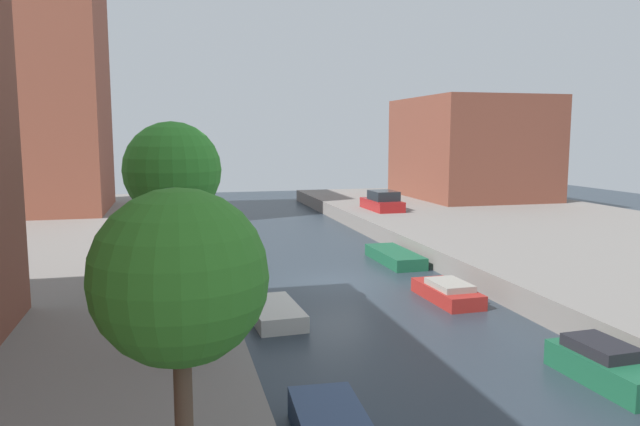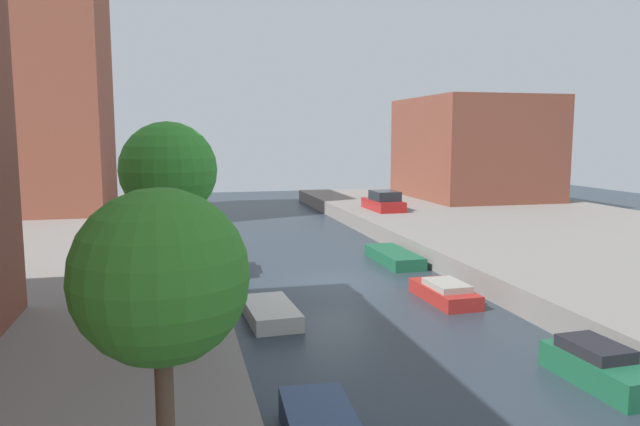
{
  "view_description": "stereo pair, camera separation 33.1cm",
  "coord_description": "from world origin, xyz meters",
  "px_view_note": "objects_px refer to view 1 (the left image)",
  "views": [
    {
      "loc": [
        -6.74,
        -23.91,
        6.25
      ],
      "look_at": [
        1.42,
        8.51,
        1.88
      ],
      "focal_mm": 33.56,
      "sensor_mm": 36.0,
      "label": 1
    },
    {
      "loc": [
        -6.41,
        -23.99,
        6.25
      ],
      "look_at": [
        1.42,
        8.51,
        1.88
      ],
      "focal_mm": 33.56,
      "sensor_mm": 36.0,
      "label": 2
    }
  ],
  "objects_px": {
    "low_block_right": "(470,148)",
    "street_tree_2": "(172,171)",
    "apartment_tower_far": "(25,69)",
    "moored_boat_left_2": "(274,313)",
    "parked_car": "(382,202)",
    "moored_boat_right_3": "(395,257)",
    "moored_boat_right_2": "(447,292)",
    "street_tree_0": "(180,279)",
    "street_tree_1": "(175,229)",
    "moored_boat_right_1": "(606,366)",
    "moored_boat_left_3": "(233,264)"
  },
  "relations": [
    {
      "from": "low_block_right",
      "to": "street_tree_2",
      "type": "distance_m",
      "value": 36.27
    },
    {
      "from": "apartment_tower_far",
      "to": "moored_boat_left_2",
      "type": "relative_size",
      "value": 5.77
    },
    {
      "from": "parked_car",
      "to": "moored_boat_right_3",
      "type": "xyz_separation_m",
      "value": [
        -3.82,
        -12.31,
        -1.28
      ]
    },
    {
      "from": "moored_boat_right_2",
      "to": "moored_boat_right_3",
      "type": "bearing_deg",
      "value": 85.47
    },
    {
      "from": "street_tree_2",
      "to": "street_tree_0",
      "type": "bearing_deg",
      "value": -90.0
    },
    {
      "from": "street_tree_1",
      "to": "moored_boat_right_3",
      "type": "distance_m",
      "value": 17.14
    },
    {
      "from": "parked_car",
      "to": "moored_boat_right_1",
      "type": "distance_m",
      "value": 27.45
    },
    {
      "from": "street_tree_0",
      "to": "parked_car",
      "type": "distance_m",
      "value": 34.84
    },
    {
      "from": "apartment_tower_far",
      "to": "moored_boat_right_3",
      "type": "bearing_deg",
      "value": -41.53
    },
    {
      "from": "low_block_right",
      "to": "moored_boat_left_3",
      "type": "bearing_deg",
      "value": -139.15
    },
    {
      "from": "apartment_tower_far",
      "to": "moored_boat_left_2",
      "type": "xyz_separation_m",
      "value": [
        12.55,
        -25.34,
        -10.36
      ]
    },
    {
      "from": "street_tree_1",
      "to": "moored_boat_left_2",
      "type": "distance_m",
      "value": 7.23
    },
    {
      "from": "street_tree_1",
      "to": "parked_car",
      "type": "relative_size",
      "value": 0.96
    },
    {
      "from": "apartment_tower_far",
      "to": "moored_boat_right_1",
      "type": "relative_size",
      "value": 5.93
    },
    {
      "from": "parked_car",
      "to": "moored_boat_right_1",
      "type": "xyz_separation_m",
      "value": [
        -3.87,
        -27.15,
        -1.13
      ]
    },
    {
      "from": "apartment_tower_far",
      "to": "moored_boat_right_2",
      "type": "bearing_deg",
      "value": -51.73
    },
    {
      "from": "apartment_tower_far",
      "to": "moored_boat_left_3",
      "type": "relative_size",
      "value": 5.72
    },
    {
      "from": "low_block_right",
      "to": "moored_boat_right_3",
      "type": "distance_m",
      "value": 24.17
    },
    {
      "from": "moored_boat_right_3",
      "to": "street_tree_2",
      "type": "bearing_deg",
      "value": -144.28
    },
    {
      "from": "moored_boat_right_2",
      "to": "low_block_right",
      "type": "bearing_deg",
      "value": 60.52
    },
    {
      "from": "apartment_tower_far",
      "to": "parked_car",
      "type": "distance_m",
      "value": 25.94
    },
    {
      "from": "street_tree_0",
      "to": "street_tree_1",
      "type": "relative_size",
      "value": 1.13
    },
    {
      "from": "low_block_right",
      "to": "moored_boat_left_2",
      "type": "height_order",
      "value": "low_block_right"
    },
    {
      "from": "low_block_right",
      "to": "street_tree_0",
      "type": "xyz_separation_m",
      "value": [
        -24.66,
        -38.32,
        -0.77
      ]
    },
    {
      "from": "apartment_tower_far",
      "to": "street_tree_1",
      "type": "bearing_deg",
      "value": -73.01
    },
    {
      "from": "moored_boat_right_1",
      "to": "moored_boat_right_3",
      "type": "height_order",
      "value": "moored_boat_right_1"
    },
    {
      "from": "parked_car",
      "to": "moored_boat_right_2",
      "type": "relative_size",
      "value": 1.22
    },
    {
      "from": "moored_boat_right_1",
      "to": "moored_boat_right_2",
      "type": "height_order",
      "value": "moored_boat_right_1"
    },
    {
      "from": "apartment_tower_far",
      "to": "moored_boat_left_2",
      "type": "bearing_deg",
      "value": -63.65
    },
    {
      "from": "street_tree_0",
      "to": "moored_boat_right_1",
      "type": "bearing_deg",
      "value": 23.03
    },
    {
      "from": "street_tree_1",
      "to": "street_tree_2",
      "type": "xyz_separation_m",
      "value": [
        -0.0,
        5.38,
        1.04
      ]
    },
    {
      "from": "street_tree_0",
      "to": "moored_boat_left_2",
      "type": "relative_size",
      "value": 1.37
    },
    {
      "from": "street_tree_2",
      "to": "moored_boat_left_2",
      "type": "bearing_deg",
      "value": -2.51
    },
    {
      "from": "street_tree_1",
      "to": "moored_boat_left_2",
      "type": "relative_size",
      "value": 1.21
    },
    {
      "from": "street_tree_2",
      "to": "moored_boat_right_1",
      "type": "height_order",
      "value": "street_tree_2"
    },
    {
      "from": "low_block_right",
      "to": "moored_boat_right_1",
      "type": "distance_m",
      "value": 37.0
    },
    {
      "from": "street_tree_1",
      "to": "moored_boat_right_1",
      "type": "relative_size",
      "value": 1.25
    },
    {
      "from": "parked_car",
      "to": "apartment_tower_far",
      "type": "bearing_deg",
      "value": 167.38
    },
    {
      "from": "parked_car",
      "to": "moored_boat_right_3",
      "type": "height_order",
      "value": "parked_car"
    },
    {
      "from": "apartment_tower_far",
      "to": "moored_boat_right_2",
      "type": "distance_m",
      "value": 32.89
    },
    {
      "from": "parked_car",
      "to": "moored_boat_left_2",
      "type": "bearing_deg",
      "value": -119.13
    },
    {
      "from": "street_tree_0",
      "to": "parked_car",
      "type": "xyz_separation_m",
      "value": [
        14.37,
        31.62,
        -2.82
      ]
    },
    {
      "from": "street_tree_1",
      "to": "street_tree_2",
      "type": "height_order",
      "value": "street_tree_2"
    },
    {
      "from": "moored_boat_right_1",
      "to": "moored_boat_right_2",
      "type": "xyz_separation_m",
      "value": [
        -0.5,
        7.94,
        -0.1
      ]
    },
    {
      "from": "moored_boat_right_3",
      "to": "street_tree_0",
      "type": "bearing_deg",
      "value": -118.65
    },
    {
      "from": "moored_boat_right_3",
      "to": "moored_boat_right_1",
      "type": "bearing_deg",
      "value": -90.2
    },
    {
      "from": "apartment_tower_far",
      "to": "parked_car",
      "type": "height_order",
      "value": "apartment_tower_far"
    },
    {
      "from": "low_block_right",
      "to": "street_tree_1",
      "type": "height_order",
      "value": "low_block_right"
    },
    {
      "from": "street_tree_1",
      "to": "parked_car",
      "type": "distance_m",
      "value": 29.18
    },
    {
      "from": "moored_boat_left_3",
      "to": "street_tree_1",
      "type": "bearing_deg",
      "value": -101.38
    }
  ]
}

